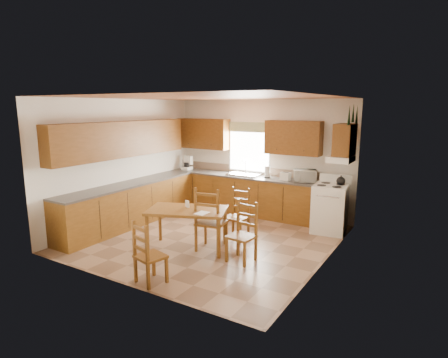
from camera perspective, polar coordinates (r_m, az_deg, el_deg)
The scene contains 35 objects.
floor at distance 7.40m, azimuth -2.22°, elevation -9.04°, with size 4.50×4.50×0.00m, color #87674D.
ceiling at distance 6.96m, azimuth -2.39°, elevation 12.34°, with size 4.50×4.50×0.00m, color brown.
wall_left at distance 8.50m, azimuth -15.08°, elevation 2.60°, with size 4.50×4.50×0.00m, color white.
wall_right at distance 6.13m, azimuth 15.52°, elevation -0.56°, with size 4.50×4.50×0.00m, color white.
wall_back at distance 9.00m, azimuth 5.64°, elevation 3.37°, with size 4.50×4.50×0.00m, color white.
wall_front at distance 5.36m, azimuth -15.69°, elevation -2.19°, with size 4.50×4.50×0.00m, color white.
lower_cab_back at distance 9.07m, azimuth 2.57°, elevation -2.38°, with size 3.75×0.60×0.88m, color brown.
lower_cab_left at distance 8.36m, azimuth -14.08°, elevation -3.86°, with size 0.60×3.60×0.88m, color brown.
counter_back at distance 8.97m, azimuth 2.60°, elevation 0.48°, with size 3.75×0.63×0.04m, color #47423E.
counter_left at distance 8.26m, azimuth -14.23°, elevation -0.77°, with size 0.63×3.60×0.04m, color #47423E.
backsplash at distance 9.21m, azimuth 3.47°, elevation 1.44°, with size 3.75×0.01×0.18m, color #886F57.
upper_cab_back_left at distance 9.58m, azimuth -3.17°, elevation 6.91°, with size 1.41×0.33×0.75m, color brown.
upper_cab_back_right at distance 8.46m, azimuth 10.52°, elevation 6.20°, with size 1.25×0.33×0.75m, color brown.
upper_cab_left at distance 8.22m, azimuth -15.21°, elevation 5.86°, with size 0.33×3.60×0.75m, color brown.
upper_cab_stove at distance 7.68m, azimuth 17.91°, elevation 5.72°, with size 0.33×0.62×0.62m, color brown.
range_hood at distance 7.73m, azimuth 17.39°, elevation 2.95°, with size 0.44×0.62×0.12m, color silver.
window_frame at distance 9.08m, azimuth 3.87°, elevation 4.74°, with size 1.13×0.02×1.18m, color silver.
window_pane at distance 9.08m, azimuth 3.85°, elevation 4.74°, with size 1.05×0.01×1.10m, color white.
window_valance at distance 9.01m, azimuth 3.82°, elevation 7.88°, with size 1.19×0.01×0.24m, color #3F5E30.
sink_basin at distance 8.93m, azimuth 3.02°, elevation 0.69°, with size 0.75×0.45×0.04m, color silver.
pine_decal_a at distance 7.31m, azimuth 18.54°, elevation 9.22°, with size 0.22×0.22×0.36m, color #183817.
pine_decal_b at distance 7.63m, azimuth 19.10°, elevation 9.53°, with size 0.22×0.22×0.36m, color #183817.
pine_decal_c at distance 7.94m, azimuth 19.59°, elevation 9.25°, with size 0.22×0.22×0.36m, color #183817.
stove at distance 7.94m, azimuth 15.82°, elevation -4.42°, with size 0.65×0.67×0.96m, color silver.
coffeemaker at distance 9.74m, azimuth -5.65°, elevation 2.30°, with size 0.18×0.21×0.30m, color silver.
paper_towel at distance 8.68m, azimuth 6.57°, elevation 1.08°, with size 0.11×0.11×0.26m, color white.
toaster at distance 8.42m, azimuth 9.34°, elevation 0.40°, with size 0.22×0.14×0.18m, color silver.
microwave at distance 8.32m, azimuth 12.23°, elevation 0.47°, with size 0.44×0.32×0.27m, color silver.
dining_table at distance 6.81m, azimuth -5.57°, elevation -7.59°, with size 1.38×0.79×0.74m, color brown.
chair_near_left at distance 6.69m, azimuth -1.93°, elevation -6.06°, with size 0.48×0.46×1.15m, color brown.
chair_near_right at distance 5.60m, azimuth -11.16°, elevation -10.89°, with size 0.39×0.37×0.93m, color brown.
chair_far_left at distance 7.26m, azimuth 1.94°, elevation -5.41°, with size 0.41×0.39×0.97m, color brown.
chair_far_right at distance 6.22m, azimuth 2.66°, elevation -8.16°, with size 0.42×0.40×0.99m, color brown.
table_paper at distance 6.43m, azimuth -3.38°, elevation -5.21°, with size 0.19×0.25×0.00m, color white.
table_card at distance 6.80m, azimuth -5.63°, elevation -3.80°, with size 0.09×0.02×0.13m, color white.
Camera 1 is at (3.85, -5.80, 2.54)m, focal length 30.00 mm.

